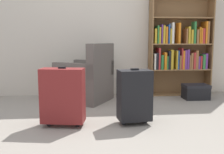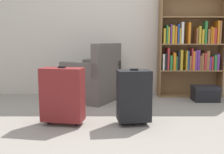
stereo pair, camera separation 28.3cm
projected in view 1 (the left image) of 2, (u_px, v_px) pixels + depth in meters
ground_plane at (114, 134)px, 2.64m from camera, size 8.87×8.87×0.00m
back_wall at (102, 20)px, 4.47m from camera, size 5.07×0.10×2.60m
bookshelf at (180, 47)px, 4.47m from camera, size 1.06×0.27×1.74m
armchair at (87, 81)px, 4.05m from camera, size 0.95×0.95×0.90m
mug at (122, 98)px, 4.09m from camera, size 0.12×0.08×0.10m
storage_box at (196, 91)px, 4.21m from camera, size 0.40×0.28×0.24m
suitcase_black at (134, 95)px, 2.93m from camera, size 0.39×0.28×0.64m
suitcase_dark_red at (63, 96)px, 2.85m from camera, size 0.50×0.29×0.67m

